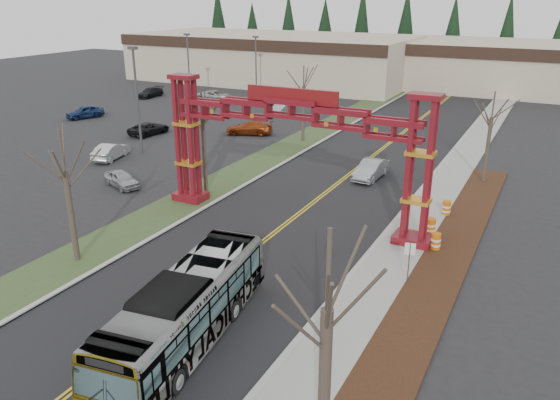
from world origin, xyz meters
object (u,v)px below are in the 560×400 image
Objects in this scene: retail_building_east at (534,67)px; bare_tree_right_near at (327,311)px; bare_tree_median_mid at (203,119)px; light_pole_far at (256,63)px; barrel_north at (446,208)px; parked_car_mid_a at (249,128)px; parked_car_near_b at (111,151)px; bare_tree_right_far at (492,118)px; street_sign at (409,255)px; silver_sedan at (371,170)px; parked_car_near_a at (122,179)px; parked_car_far_c at (150,93)px; gateway_arch at (291,131)px; retail_building_west at (273,57)px; barrel_mid at (431,227)px; parked_car_near_c at (149,128)px; transit_bus at (186,310)px; bare_tree_median_near at (65,171)px; barrel_south at (436,242)px; bare_tree_median_far at (304,87)px; light_pole_mid at (188,63)px; parked_car_far_b at (215,96)px; light_pole_near at (137,93)px; parked_car_mid_b at (85,112)px; parked_car_far_a at (282,107)px.

bare_tree_right_near is (0.00, -80.16, 2.73)m from retail_building_east.
light_pole_far is at bearing 114.04° from bare_tree_median_mid.
barrel_north is at bearing 92.81° from bare_tree_right_near.
bare_tree_median_mid reaches higher than parked_car_mid_a.
parked_car_near_b is 0.61× the size of bare_tree_right_far.
bare_tree_median_mid reaches higher than street_sign.
silver_sedan is 0.52× the size of bare_tree_right_near.
bare_tree_right_far is (30.53, 8.61, 4.41)m from parked_car_near_b.
light_pole_far is 45.27m from barrel_north.
parked_car_far_c is (-23.46, 31.30, 0.04)m from parked_car_near_a.
gateway_arch is 12.06m from silver_sedan.
retail_building_west is 53.80m from silver_sedan.
parked_car_near_b reaches higher than barrel_mid.
parked_car_near_c is 20.25m from bare_tree_median_mid.
barrel_mid is at bearing 165.79° from parked_car_near_c.
transit_bus is at bearing -109.49° from barrel_north.
bare_tree_median_near is at bearing -90.00° from bare_tree_median_mid.
parked_car_near_b is at bearing 69.32° from parked_car_near_a.
street_sign is 2.19× the size of barrel_south.
light_pole_mid is (-22.28, 11.65, -0.19)m from bare_tree_median_far.
parked_car_far_c is at bearing -70.25° from parked_car_near_b.
parked_car_far_b is 25.10m from bare_tree_median_far.
light_pole_near reaches higher than barrel_mid.
bare_tree_right_far is at bearing -20.97° from parked_car_far_c.
retail_building_west is at bearing 126.52° from barrel_mid.
barrel_mid is at bearing -12.71° from light_pole_near.
parked_car_near_b is (-22.38, -5.43, -0.02)m from silver_sedan.
barrel_south is at bearing 155.75° from parked_car_near_b.
parked_car_far_b is 48.38m from bare_tree_median_near.
bare_tree_median_near reaches higher than parked_car_near_b.
barrel_south is (39.37, -54.13, -3.23)m from retail_building_west.
parked_car_near_c is (-25.50, 27.89, -0.91)m from transit_bus.
light_pole_near reaches higher than retail_building_west.
retail_building_west is at bearing -175.06° from parked_car_mid_a.
parked_car_far_c is at bearing -43.70° from parked_car_near_c.
bare_tree_median_near is (-9.99, 3.32, 3.65)m from transit_bus.
parked_car_near_b is 29.37m from barrel_north.
bare_tree_right_far is at bearing 18.69° from parked_car_mid_b.
parked_car_far_b is 0.68× the size of bare_tree_median_far.
barrel_mid is (-0.74, 1.96, 0.02)m from barrel_south.
street_sign reaches higher than silver_sedan.
retail_building_east is 8.69× the size of parked_car_mid_b.
street_sign is (-1.01, -18.72, -3.44)m from bare_tree_right_far.
bare_tree_median_near is at bearing 114.40° from parked_car_near_b.
light_pole_far is at bearing -143.12° from retail_building_east.
light_pole_near is (-21.30, -2.58, 4.81)m from silver_sedan.
parked_car_mid_a is at bearing -133.66° from parked_car_far_b.
parked_car_far_a is 14.87m from light_pole_mid.
barrel_mid is at bearing -50.87° from parked_car_far_a.
light_pole_near is at bearing -64.25° from light_pole_mid.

